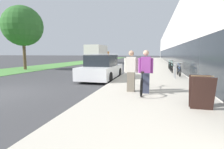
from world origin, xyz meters
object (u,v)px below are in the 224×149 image
at_px(cruiser_bike_nearest, 179,70).
at_px(parked_sedan_curbside, 102,68).
at_px(cruiser_bike_middle, 172,67).
at_px(moving_truck, 97,54).
at_px(person_bystander, 131,71).
at_px(person_rider, 146,72).
at_px(tandem_bicycle, 143,82).
at_px(street_tree_near, 23,26).
at_px(cruiser_bike_farthest, 169,65).
at_px(sandwich_board_sign, 201,92).
at_px(bike_rack_hoop, 175,70).

bearing_deg(cruiser_bike_nearest, parked_sedan_curbside, -159.00).
xyz_separation_m(cruiser_bike_middle, moving_truck, (-9.99, 11.62, 0.91)).
bearing_deg(moving_truck, cruiser_bike_nearest, -53.44).
bearing_deg(person_bystander, person_rider, -16.03).
distance_m(tandem_bicycle, cruiser_bike_middle, 7.76).
xyz_separation_m(cruiser_bike_middle, street_tree_near, (-13.66, 0.15, 3.66)).
height_order(person_bystander, cruiser_bike_farthest, person_bystander).
height_order(tandem_bicycle, street_tree_near, street_tree_near).
relative_size(parked_sedan_curbside, moving_truck, 0.72).
relative_size(tandem_bicycle, cruiser_bike_middle, 1.38).
height_order(tandem_bicycle, parked_sedan_curbside, parked_sedan_curbside).
xyz_separation_m(person_bystander, street_tree_near, (-11.46, 7.88, 3.26)).
height_order(cruiser_bike_nearest, moving_truck, moving_truck).
bearing_deg(person_bystander, cruiser_bike_middle, 74.16).
bearing_deg(person_bystander, tandem_bicycle, 20.63).
xyz_separation_m(person_rider, person_bystander, (-0.56, 0.16, -0.01)).
distance_m(sandwich_board_sign, street_tree_near, 17.00).
distance_m(person_rider, moving_truck, 21.24).
bearing_deg(tandem_bicycle, moving_truck, 113.30).
height_order(tandem_bicycle, cruiser_bike_farthest, cruiser_bike_farthest).
distance_m(person_rider, person_bystander, 0.58).
height_order(person_rider, person_bystander, person_rider).
relative_size(cruiser_bike_farthest, parked_sedan_curbside, 0.40).
relative_size(cruiser_bike_nearest, sandwich_board_sign, 1.95).
height_order(tandem_bicycle, cruiser_bike_middle, cruiser_bike_middle).
relative_size(person_rider, sandwich_board_sign, 1.78).
bearing_deg(tandem_bicycle, cruiser_bike_farthest, 80.10).
distance_m(cruiser_bike_middle, sandwich_board_sign, 9.42).
xyz_separation_m(bike_rack_hoop, parked_sedan_curbside, (-4.40, -0.58, 0.04)).
height_order(cruiser_bike_middle, sandwich_board_sign, cruiser_bike_middle).
bearing_deg(cruiser_bike_farthest, parked_sedan_curbside, -124.36).
relative_size(person_rider, moving_truck, 0.26).
xyz_separation_m(person_rider, cruiser_bike_middle, (1.63, 7.90, -0.41)).
xyz_separation_m(bike_rack_hoop, sandwich_board_sign, (0.04, -5.96, -0.06)).
height_order(person_rider, bike_rack_hoop, person_rider).
bearing_deg(moving_truck, parked_sedan_curbside, -70.72).
relative_size(bike_rack_hoop, cruiser_bike_farthest, 0.48).
bearing_deg(person_bystander, sandwich_board_sign, -38.56).
bearing_deg(sandwich_board_sign, bike_rack_hoop, 90.36).
bearing_deg(parked_sedan_curbside, cruiser_bike_farthest, 55.64).
bearing_deg(person_rider, tandem_bicycle, 106.30).
bearing_deg(tandem_bicycle, parked_sedan_curbside, 128.34).
bearing_deg(cruiser_bike_nearest, tandem_bicycle, -110.49).
height_order(cruiser_bike_farthest, parked_sedan_curbside, parked_sedan_curbside).
bearing_deg(street_tree_near, bike_rack_hoop, -14.92).
height_order(sandwich_board_sign, street_tree_near, street_tree_near).
xyz_separation_m(person_bystander, parked_sedan_curbside, (-2.32, 3.69, -0.25)).
height_order(person_bystander, moving_truck, moving_truck).
relative_size(person_bystander, bike_rack_hoop, 1.88).
distance_m(tandem_bicycle, person_bystander, 0.66).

